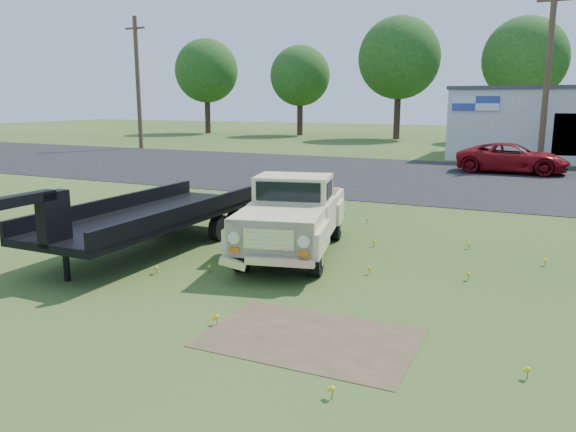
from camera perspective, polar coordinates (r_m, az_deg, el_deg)
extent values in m
plane|color=#2B4917|center=(11.41, 1.13, -5.45)|extent=(140.00, 140.00, 0.00)
cube|color=black|center=(25.59, 14.85, 3.73)|extent=(90.00, 14.00, 0.02)
cube|color=#453C25|center=(8.27, 2.28, -12.30)|extent=(3.00, 2.00, 0.01)
cube|color=#453C25|center=(15.29, -0.43, -1.02)|extent=(2.20, 1.60, 0.01)
cube|color=silver|center=(33.16, 18.51, 10.80)|extent=(2.50, 0.08, 0.80)
cylinder|color=#463220|center=(41.48, -15.00, 12.86)|extent=(0.30, 0.30, 9.00)
cube|color=#463220|center=(41.75, -15.28, 17.93)|extent=(1.60, 0.12, 0.12)
cylinder|color=#463220|center=(32.01, 24.84, 12.66)|extent=(0.30, 0.30, 9.00)
cube|color=#463220|center=(32.35, 25.43, 19.20)|extent=(1.60, 0.12, 0.12)
cylinder|color=#342217|center=(59.58, -8.16, 10.05)|extent=(0.56, 0.56, 3.60)
sphere|color=#1C4313|center=(59.63, -8.29, 14.39)|extent=(6.40, 6.40, 6.40)
cylinder|color=#342217|center=(55.71, 1.22, 9.87)|extent=(0.56, 0.56, 3.24)
sphere|color=#1C4313|center=(55.73, 1.24, 14.06)|extent=(5.76, 5.76, 5.76)
cylinder|color=#342217|center=(51.03, 11.01, 9.91)|extent=(0.56, 0.56, 3.96)
sphere|color=#1C4313|center=(51.14, 11.24, 15.48)|extent=(7.04, 7.04, 7.04)
cylinder|color=#342217|center=(50.56, 22.49, 9.13)|extent=(0.56, 0.56, 3.78)
sphere|color=#1C4313|center=(50.65, 22.92, 14.49)|extent=(6.72, 6.72, 6.72)
imported|color=maroon|center=(28.46, 21.80, 5.46)|extent=(4.97, 2.30, 1.38)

